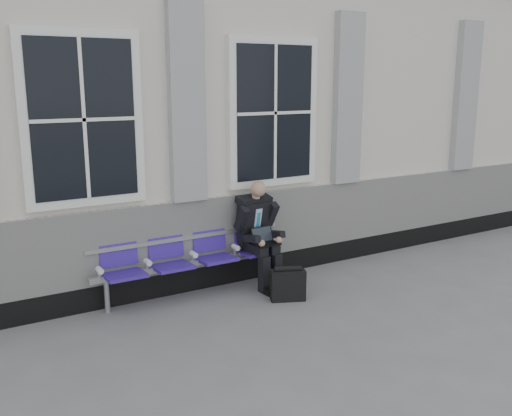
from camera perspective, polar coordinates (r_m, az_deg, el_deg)
ground at (r=6.81m, az=5.76°, el=-10.56°), size 70.00×70.00×0.00m
station_building at (r=9.27m, az=-7.06°, el=9.80°), size 14.40×4.40×4.49m
bench at (r=7.24m, az=-6.50°, el=-4.47°), size 2.60×0.47×0.91m
businessman at (r=7.47m, az=0.22°, el=-2.17°), size 0.57×0.77×1.41m
briefcase at (r=7.13m, az=3.21°, el=-7.64°), size 0.47×0.34×0.44m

